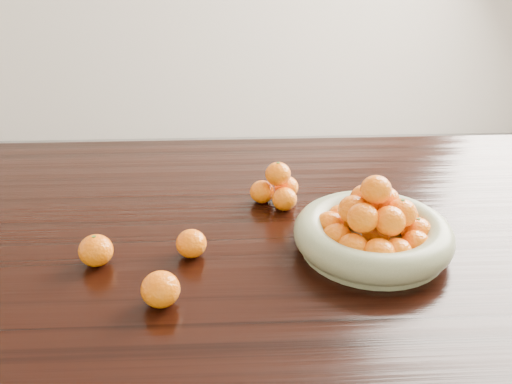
{
  "coord_description": "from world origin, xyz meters",
  "views": [
    {
      "loc": [
        -0.05,
        -1.09,
        1.36
      ],
      "look_at": [
        0.0,
        -0.02,
        0.83
      ],
      "focal_mm": 40.0,
      "sensor_mm": 36.0,
      "label": 1
    }
  ],
  "objects_px": {
    "fruit_bowl": "(374,231)",
    "loose_orange_0": "(96,251)",
    "orange_pyramid": "(278,188)",
    "dining_table": "(254,255)"
  },
  "relations": [
    {
      "from": "fruit_bowl",
      "to": "loose_orange_0",
      "type": "distance_m",
      "value": 0.54
    },
    {
      "from": "orange_pyramid",
      "to": "loose_orange_0",
      "type": "distance_m",
      "value": 0.44
    },
    {
      "from": "fruit_bowl",
      "to": "orange_pyramid",
      "type": "distance_m",
      "value": 0.27
    },
    {
      "from": "dining_table",
      "to": "orange_pyramid",
      "type": "distance_m",
      "value": 0.16
    },
    {
      "from": "dining_table",
      "to": "loose_orange_0",
      "type": "xyz_separation_m",
      "value": [
        -0.31,
        -0.16,
        0.12
      ]
    },
    {
      "from": "dining_table",
      "to": "loose_orange_0",
      "type": "bearing_deg",
      "value": -152.87
    },
    {
      "from": "loose_orange_0",
      "to": "orange_pyramid",
      "type": "bearing_deg",
      "value": 33.33
    },
    {
      "from": "loose_orange_0",
      "to": "fruit_bowl",
      "type": "bearing_deg",
      "value": 2.97
    },
    {
      "from": "fruit_bowl",
      "to": "dining_table",
      "type": "bearing_deg",
      "value": 150.84
    },
    {
      "from": "orange_pyramid",
      "to": "dining_table",
      "type": "bearing_deg",
      "value": -125.3
    }
  ]
}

